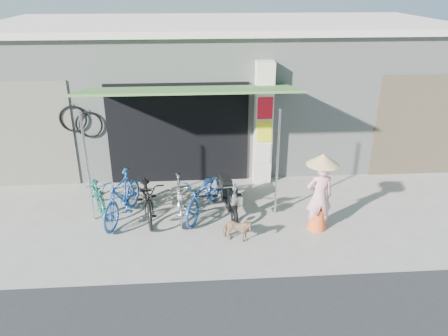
{
  "coord_description": "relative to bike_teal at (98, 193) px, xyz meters",
  "views": [
    {
      "loc": [
        -0.81,
        -7.54,
        4.74
      ],
      "look_at": [
        -0.2,
        1.0,
        1.0
      ],
      "focal_mm": 35.0,
      "sensor_mm": 36.0,
      "label": 1
    }
  ],
  "objects": [
    {
      "name": "bike_silver",
      "position": [
        1.79,
        -0.44,
        0.05
      ],
      "size": [
        0.53,
        1.53,
        0.9
      ],
      "primitive_type": "imported",
      "rotation": [
        0.0,
        0.0,
        0.07
      ],
      "color": "#A8A8AD",
      "rests_on": "ground"
    },
    {
      "name": "neighbour_left",
      "position": [
        -2.04,
        1.41,
        0.89
      ],
      "size": [
        2.6,
        0.06,
        2.6
      ],
      "primitive_type": "cube",
      "color": "#6B665B",
      "rests_on": "ground"
    },
    {
      "name": "neighbour_right",
      "position": [
        7.96,
        1.41,
        0.89
      ],
      "size": [
        2.6,
        0.06,
        2.6
      ],
      "primitive_type": "cube",
      "color": "brown",
      "rests_on": "ground"
    },
    {
      "name": "bike_navy",
      "position": [
        2.31,
        -0.35,
        0.07
      ],
      "size": [
        1.3,
        1.89,
        0.94
      ],
      "primitive_type": "imported",
      "rotation": [
        0.0,
        0.0,
        -0.42
      ],
      "color": "navy",
      "rests_on": "ground"
    },
    {
      "name": "nun",
      "position": [
        4.6,
        -1.13,
        0.42
      ],
      "size": [
        0.64,
        0.64,
        1.65
      ],
      "rotation": [
        0.0,
        0.0,
        3.22
      ],
      "color": "pink",
      "rests_on": "ground"
    },
    {
      "name": "shop_pillar",
      "position": [
        3.81,
        1.27,
        1.09
      ],
      "size": [
        0.42,
        0.44,
        3.0
      ],
      "color": "beige",
      "rests_on": "ground"
    },
    {
      "name": "moped",
      "position": [
        2.84,
        -0.31,
        0.01
      ],
      "size": [
        0.49,
        1.6,
        0.91
      ],
      "rotation": [
        0.0,
        0.0,
        0.14
      ],
      "color": "black",
      "rests_on": "ground"
    },
    {
      "name": "bicycle_shop",
      "position": [
        2.95,
        3.91,
        1.43
      ],
      "size": [
        12.3,
        5.3,
        3.66
      ],
      "color": "#959992",
      "rests_on": "ground"
    },
    {
      "name": "street_dog",
      "position": [
        2.92,
        -1.49,
        -0.15
      ],
      "size": [
        0.66,
        0.45,
        0.51
      ],
      "primitive_type": "imported",
      "rotation": [
        0.0,
        0.0,
        1.25
      ],
      "color": "tan",
      "rests_on": "ground"
    },
    {
      "name": "awning",
      "position": [
        2.05,
        0.45,
        2.11
      ],
      "size": [
        4.6,
        1.88,
        2.72
      ],
      "color": "#3C672E",
      "rests_on": "ground"
    },
    {
      "name": "bike_black",
      "position": [
        1.11,
        -0.35,
        0.07
      ],
      "size": [
        0.92,
        1.88,
        0.95
      ],
      "primitive_type": "imported",
      "rotation": [
        0.0,
        0.0,
        0.16
      ],
      "color": "black",
      "rests_on": "ground"
    },
    {
      "name": "bike_blue",
      "position": [
        0.59,
        -0.46,
        0.12
      ],
      "size": [
        0.97,
        1.82,
        1.05
      ],
      "primitive_type": "imported",
      "rotation": [
        0.0,
        0.0,
        -0.29
      ],
      "color": "#2258A0",
      "rests_on": "ground"
    },
    {
      "name": "ground",
      "position": [
        2.96,
        -1.18,
        -0.41
      ],
      "size": [
        80.0,
        80.0,
        0.0
      ],
      "primitive_type": "plane",
      "color": "gray",
      "rests_on": "ground"
    },
    {
      "name": "bike_teal",
      "position": [
        0.0,
        0.0,
        0.0
      ],
      "size": [
        1.03,
        1.63,
        0.81
      ],
      "primitive_type": "imported",
      "rotation": [
        0.0,
        0.0,
        0.34
      ],
      "color": "#166654",
      "rests_on": "ground"
    }
  ]
}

